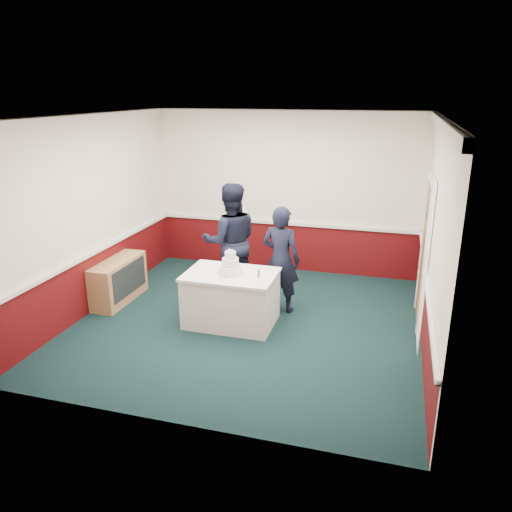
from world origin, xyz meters
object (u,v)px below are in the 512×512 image
(wedding_cake, at_px, (231,266))
(champagne_flute, at_px, (259,274))
(sideboard, at_px, (119,281))
(cake_table, at_px, (231,298))
(person_woman, at_px, (281,259))
(cake_knife, at_px, (224,278))
(person_man, at_px, (231,242))

(wedding_cake, distance_m, champagne_flute, 0.57)
(sideboard, height_order, champagne_flute, champagne_flute)
(cake_table, xyz_separation_m, person_woman, (0.59, 0.67, 0.44))
(cake_knife, bearing_deg, person_woman, 77.03)
(cake_table, xyz_separation_m, champagne_flute, (0.50, -0.28, 0.53))
(wedding_cake, xyz_separation_m, person_man, (-0.32, 0.97, 0.06))
(sideboard, xyz_separation_m, cake_table, (2.04, -0.29, 0.05))
(wedding_cake, height_order, person_woman, person_woman)
(wedding_cake, height_order, person_man, person_man)
(person_man, bearing_deg, person_woman, 138.35)
(champagne_flute, distance_m, person_man, 1.50)
(cake_knife, relative_size, champagne_flute, 1.07)
(champagne_flute, bearing_deg, cake_knife, 171.42)
(champagne_flute, distance_m, person_woman, 0.95)
(cake_table, xyz_separation_m, person_man, (-0.32, 0.97, 0.56))
(cake_table, xyz_separation_m, cake_knife, (-0.03, -0.20, 0.39))
(wedding_cake, distance_m, person_man, 1.02)
(sideboard, height_order, cake_table, cake_table)
(cake_knife, distance_m, champagne_flute, 0.55)
(wedding_cake, bearing_deg, cake_table, -90.00)
(cake_table, bearing_deg, person_woman, 48.29)
(sideboard, xyz_separation_m, wedding_cake, (2.04, -0.29, 0.55))
(cake_table, relative_size, cake_knife, 6.00)
(person_man, bearing_deg, sideboard, -1.93)
(cake_knife, distance_m, person_man, 1.22)
(wedding_cake, xyz_separation_m, cake_knife, (-0.03, -0.20, -0.11))
(cake_table, relative_size, wedding_cake, 3.63)
(cake_knife, distance_m, person_woman, 1.07)
(cake_knife, relative_size, person_woman, 0.13)
(person_man, bearing_deg, cake_table, 85.09)
(sideboard, bearing_deg, cake_table, -8.05)
(cake_knife, height_order, champagne_flute, champagne_flute)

